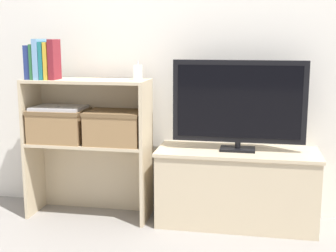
{
  "coord_description": "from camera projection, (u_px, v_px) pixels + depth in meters",
  "views": [
    {
      "loc": [
        0.54,
        -2.73,
        1.2
      ],
      "look_at": [
        0.0,
        0.16,
        0.64
      ],
      "focal_mm": 50.0,
      "sensor_mm": 36.0,
      "label": 1
    }
  ],
  "objects": [
    {
      "name": "book_forest",
      "position": [
        35.0,
        62.0,
        3.02
      ],
      "size": [
        0.02,
        0.14,
        0.22
      ],
      "color": "#286638",
      "rests_on": "bookshelf_upper_tier"
    },
    {
      "name": "bookshelf_lower_tier",
      "position": [
        92.0,
        168.0,
        3.21
      ],
      "size": [
        0.81,
        0.31,
        0.51
      ],
      "color": "#CCB793",
      "rests_on": "ground_plane"
    },
    {
      "name": "wall_back",
      "position": [
        175.0,
        37.0,
        3.14
      ],
      "size": [
        10.0,
        0.05,
        2.4
      ],
      "color": "silver",
      "rests_on": "ground_plane"
    },
    {
      "name": "book_navy",
      "position": [
        31.0,
        62.0,
        3.03
      ],
      "size": [
        0.04,
        0.12,
        0.22
      ],
      "color": "navy",
      "rests_on": "bookshelf_upper_tier"
    },
    {
      "name": "laptop",
      "position": [
        59.0,
        108.0,
        3.09
      ],
      "size": [
        0.33,
        0.24,
        0.02
      ],
      "color": "#BCBCC1",
      "rests_on": "storage_basket_left"
    },
    {
      "name": "tv_stand",
      "position": [
        236.0,
        187.0,
        3.02
      ],
      "size": [
        1.03,
        0.4,
        0.49
      ],
      "color": "#CCB793",
      "rests_on": "ground_plane"
    },
    {
      "name": "storage_basket_right",
      "position": [
        115.0,
        126.0,
        3.04
      ],
      "size": [
        0.36,
        0.28,
        0.21
      ],
      "color": "#937047",
      "rests_on": "bookshelf_lower_tier"
    },
    {
      "name": "baby_monitor",
      "position": [
        138.0,
        73.0,
        2.96
      ],
      "size": [
        0.05,
        0.03,
        0.12
      ],
      "color": "white",
      "rests_on": "bookshelf_upper_tier"
    },
    {
      "name": "storage_basket_left",
      "position": [
        59.0,
        124.0,
        3.11
      ],
      "size": [
        0.36,
        0.28,
        0.21
      ],
      "color": "#937047",
      "rests_on": "bookshelf_lower_tier"
    },
    {
      "name": "book_maroon",
      "position": [
        54.0,
        59.0,
        2.99
      ],
      "size": [
        0.04,
        0.12,
        0.26
      ],
      "color": "maroon",
      "rests_on": "bookshelf_upper_tier"
    },
    {
      "name": "ground_plane",
      "position": [
        163.0,
        230.0,
        2.96
      ],
      "size": [
        16.0,
        16.0,
        0.0
      ],
      "primitive_type": "plane",
      "color": "gray"
    },
    {
      "name": "book_teal",
      "position": [
        45.0,
        61.0,
        3.01
      ],
      "size": [
        0.03,
        0.14,
        0.24
      ],
      "color": "#1E7075",
      "rests_on": "bookshelf_upper_tier"
    },
    {
      "name": "book_mustard",
      "position": [
        49.0,
        61.0,
        3.0
      ],
      "size": [
        0.02,
        0.14,
        0.24
      ],
      "color": "gold",
      "rests_on": "bookshelf_upper_tier"
    },
    {
      "name": "book_skyblue",
      "position": [
        40.0,
        59.0,
        3.01
      ],
      "size": [
        0.04,
        0.15,
        0.26
      ],
      "color": "#709ECC",
      "rests_on": "bookshelf_upper_tier"
    },
    {
      "name": "tv",
      "position": [
        239.0,
        103.0,
        2.91
      ],
      "size": [
        0.83,
        0.14,
        0.57
      ],
      "color": "black",
      "rests_on": "tv_stand"
    },
    {
      "name": "bookshelf_upper_tier",
      "position": [
        90.0,
        101.0,
        3.12
      ],
      "size": [
        0.81,
        0.31,
        0.42
      ],
      "color": "#CCB793",
      "rests_on": "bookshelf_lower_tier"
    }
  ]
}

